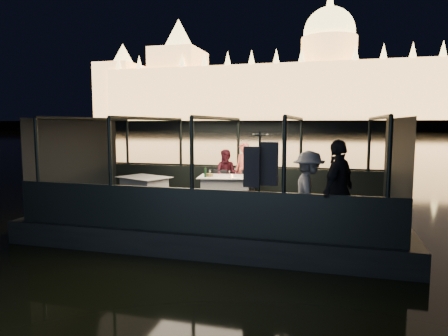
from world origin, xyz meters
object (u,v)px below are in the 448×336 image
(person_woman_coral, at_px, (244,174))
(wine_bottle, at_px, (205,172))
(dining_table_aft, at_px, (144,188))
(coat_stand, at_px, (259,189))
(person_man_maroon, at_px, (227,173))
(passenger_dark, at_px, (338,195))
(passenger_stripe, at_px, (309,192))
(chair_port_left, at_px, (219,185))
(chair_port_right, at_px, (247,186))
(dining_table_central, at_px, (226,190))

(person_woman_coral, bearing_deg, wine_bottle, -104.45)
(dining_table_aft, relative_size, coat_stand, 0.66)
(person_woman_coral, height_order, person_man_maroon, person_woman_coral)
(passenger_dark, bearing_deg, dining_table_aft, -90.49)
(dining_table_aft, xyz_separation_m, passenger_stripe, (4.60, -2.16, 0.47))
(chair_port_left, relative_size, chair_port_right, 0.98)
(dining_table_aft, relative_size, passenger_dark, 0.71)
(person_man_maroon, bearing_deg, chair_port_right, -24.12)
(dining_table_central, height_order, wine_bottle, wine_bottle)
(person_woman_coral, relative_size, passenger_dark, 0.87)
(person_woman_coral, bearing_deg, person_man_maroon, -156.52)
(dining_table_central, relative_size, wine_bottle, 5.11)
(chair_port_left, xyz_separation_m, passenger_dark, (3.21, -3.08, 0.40))
(dining_table_aft, bearing_deg, chair_port_left, 20.58)
(passenger_stripe, bearing_deg, wine_bottle, 37.57)
(coat_stand, distance_m, person_woman_coral, 3.59)
(person_woman_coral, height_order, passenger_dark, passenger_dark)
(chair_port_left, xyz_separation_m, coat_stand, (1.73, -3.16, 0.45))
(chair_port_left, bearing_deg, coat_stand, -66.04)
(dining_table_central, bearing_deg, person_woman_coral, 65.21)
(chair_port_left, bearing_deg, dining_table_central, -58.11)
(passenger_dark, xyz_separation_m, wine_bottle, (-3.35, 2.30, 0.06))
(dining_table_central, relative_size, dining_table_aft, 1.09)
(chair_port_left, relative_size, person_woman_coral, 0.52)
(dining_table_aft, bearing_deg, person_woman_coral, 20.96)
(person_woman_coral, xyz_separation_m, passenger_dark, (2.54, -3.35, 0.10))
(dining_table_aft, height_order, passenger_stripe, passenger_stripe)
(chair_port_left, bearing_deg, dining_table_aft, -164.14)
(passenger_stripe, relative_size, wine_bottle, 5.84)
(dining_table_central, relative_size, person_man_maroon, 1.01)
(person_man_maroon, xyz_separation_m, wine_bottle, (-0.31, -1.04, 0.17))
(person_man_maroon, bearing_deg, dining_table_central, -78.71)
(person_woman_coral, distance_m, wine_bottle, 1.33)
(chair_port_left, height_order, person_woman_coral, person_woman_coral)
(passenger_stripe, bearing_deg, dining_table_central, 28.21)
(passenger_dark, bearing_deg, chair_port_right, -118.36)
(chair_port_left, height_order, passenger_dark, passenger_dark)
(coat_stand, bearing_deg, passenger_dark, 3.07)
(person_woman_coral, relative_size, wine_bottle, 5.80)
(coat_stand, bearing_deg, dining_table_central, 117.23)
(chair_port_right, height_order, passenger_stripe, passenger_stripe)
(chair_port_left, distance_m, chair_port_right, 0.83)
(dining_table_aft, relative_size, person_man_maroon, 0.93)
(dining_table_aft, bearing_deg, coat_stand, -33.41)
(dining_table_aft, distance_m, person_woman_coral, 2.82)
(dining_table_central, bearing_deg, chair_port_left, 126.62)
(passenger_stripe, bearing_deg, coat_stand, 90.41)
(chair_port_left, distance_m, coat_stand, 3.63)
(dining_table_aft, xyz_separation_m, coat_stand, (3.68, -2.43, 0.51))
(passenger_dark, relative_size, wine_bottle, 6.65)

